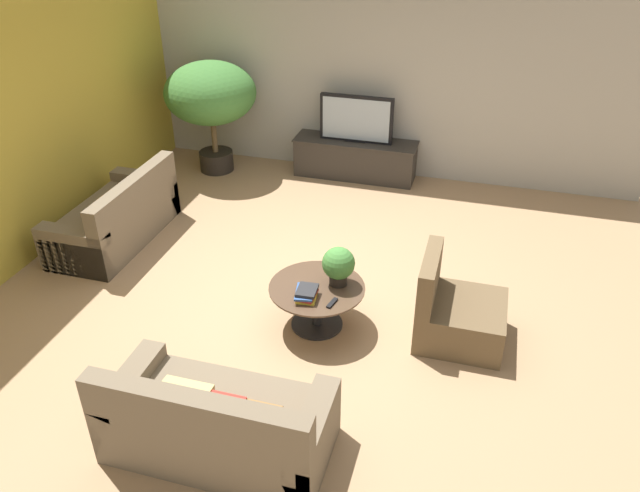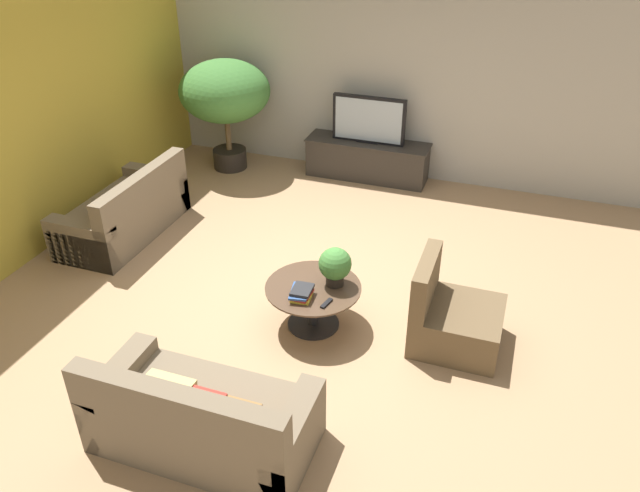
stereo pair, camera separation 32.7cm
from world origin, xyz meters
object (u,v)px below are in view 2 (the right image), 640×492
object	(u,v)px
couch_near_entry	(201,418)
potted_palm_tall	(225,94)
potted_plant_tabletop	(335,265)
armchair_wicker	(452,318)
couch_by_wall	(126,213)
coffee_table	(313,298)
television	(369,120)
media_console	(367,159)

from	to	relation	value
couch_near_entry	potted_palm_tall	size ratio (longest dim) A/B	1.05
potted_plant_tabletop	armchair_wicker	bearing A→B (deg)	4.05
couch_by_wall	potted_palm_tall	distance (m)	2.39
coffee_table	armchair_wicker	distance (m)	1.32
couch_near_entry	armchair_wicker	distance (m)	2.46
coffee_table	couch_near_entry	world-z (taller)	couch_near_entry
couch_by_wall	armchair_wicker	xyz separation A→B (m)	(4.05, -0.74, -0.01)
television	armchair_wicker	bearing A→B (deg)	-62.11
potted_palm_tall	television	bearing A→B (deg)	9.41
television	potted_plant_tabletop	size ratio (longest dim) A/B	2.65
coffee_table	couch_by_wall	size ratio (longest dim) A/B	0.54
couch_by_wall	potted_plant_tabletop	world-z (taller)	same
couch_near_entry	armchair_wicker	bearing A→B (deg)	-130.10
media_console	couch_near_entry	xyz separation A→B (m)	(0.16, -5.18, 0.01)
television	couch_near_entry	distance (m)	5.21
couch_by_wall	armchair_wicker	bearing A→B (deg)	79.68
media_console	coffee_table	distance (m)	3.51
media_console	potted_palm_tall	world-z (taller)	potted_palm_tall
television	potted_plant_tabletop	xyz separation A→B (m)	(0.62, -3.37, -0.20)
couch_by_wall	media_console	bearing A→B (deg)	137.92
potted_palm_tall	coffee_table	bearing A→B (deg)	-51.89
couch_by_wall	potted_plant_tabletop	bearing A→B (deg)	74.41
media_console	couch_near_entry	world-z (taller)	couch_near_entry
potted_palm_tall	potted_plant_tabletop	bearing A→B (deg)	-48.92
armchair_wicker	potted_palm_tall	distance (m)	4.86
couch_near_entry	media_console	bearing A→B (deg)	-88.28
armchair_wicker	potted_palm_tall	bearing A→B (deg)	51.87
couch_near_entry	armchair_wicker	xyz separation A→B (m)	(1.59, 1.89, -0.02)
potted_plant_tabletop	couch_near_entry	bearing A→B (deg)	-104.48
media_console	television	size ratio (longest dim) A/B	1.70
television	couch_by_wall	xyz separation A→B (m)	(-2.31, -2.56, -0.58)
coffee_table	potted_plant_tabletop	world-z (taller)	potted_plant_tabletop
coffee_table	potted_plant_tabletop	size ratio (longest dim) A/B	2.37
television	potted_palm_tall	world-z (taller)	potted_palm_tall
couch_near_entry	potted_plant_tabletop	bearing A→B (deg)	-104.48
armchair_wicker	coffee_table	bearing A→B (deg)	98.20
coffee_table	couch_near_entry	distance (m)	1.72
media_console	armchair_wicker	xyz separation A→B (m)	(1.74, -3.29, -0.01)
television	armchair_wicker	distance (m)	3.77
media_console	coffee_table	size ratio (longest dim) A/B	1.90
coffee_table	potted_palm_tall	distance (m)	4.08
media_console	potted_palm_tall	distance (m)	2.22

